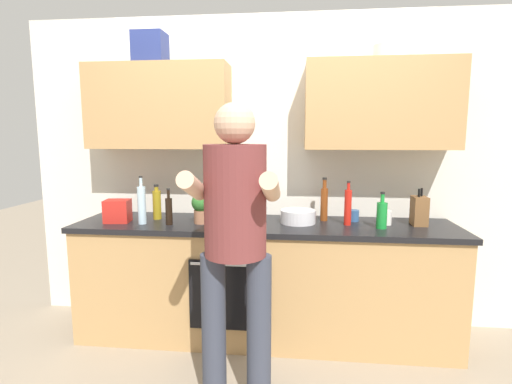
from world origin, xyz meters
TOP-DOWN VIEW (x-y plane):
  - ground_plane at (0.00, 0.00)m, footprint 12.00×12.00m
  - back_wall_unit at (-0.00, 0.28)m, footprint 4.00×0.38m
  - counter at (-0.00, -0.00)m, footprint 2.84×0.67m
  - person_standing at (-0.09, -0.80)m, footprint 0.49×0.45m
  - bottle_soda at (0.84, -0.07)m, footprint 0.07×0.07m
  - bottle_wine at (-0.47, 0.20)m, footprint 0.05×0.05m
  - bottle_water at (-0.90, -0.12)m, footprint 0.06×0.06m
  - bottle_oil at (-0.85, 0.06)m, footprint 0.07×0.07m
  - bottle_soy at (-0.69, -0.13)m, footprint 0.05×0.05m
  - bottle_hotsauce at (0.61, 0.01)m, footprint 0.05×0.05m
  - bottle_vinegar at (0.45, 0.14)m, footprint 0.06×0.06m
  - cup_coffee at (0.90, 0.05)m, footprint 0.08×0.08m
  - cup_tea at (0.68, 0.15)m, footprint 0.08×0.08m
  - cup_stoneware at (-0.04, -0.01)m, footprint 0.08×0.08m
  - mixing_bowl at (0.25, 0.04)m, footprint 0.26×0.26m
  - knife_block at (1.13, 0.06)m, footprint 0.10×0.14m
  - potted_herb at (-0.47, -0.05)m, footprint 0.15×0.15m
  - grocery_bag_crisps at (-1.11, -0.08)m, footprint 0.20×0.17m

SIDE VIEW (x-z plane):
  - ground_plane at x=0.00m, z-range 0.00..0.00m
  - counter at x=0.00m, z-range 0.00..0.90m
  - cup_tea at x=0.68m, z-range 0.90..0.99m
  - cup_stoneware at x=-0.04m, z-range 0.90..0.99m
  - mixing_bowl at x=0.25m, z-range 0.90..1.00m
  - cup_coffee at x=0.90m, z-range 0.90..1.01m
  - grocery_bag_crisps at x=-1.11m, z-range 0.90..1.07m
  - bottle_soda at x=0.84m, z-range 0.87..1.13m
  - knife_block at x=1.13m, z-range 0.87..1.14m
  - bottle_soy at x=-0.69m, z-range 0.87..1.14m
  - bottle_oil at x=-0.85m, z-range 0.88..1.16m
  - person_standing at x=-0.09m, z-range 0.16..1.89m
  - potted_herb at x=-0.47m, z-range 0.91..1.14m
  - bottle_hotsauce at x=0.61m, z-range 0.87..1.20m
  - bottle_vinegar at x=0.45m, z-range 0.87..1.21m
  - bottle_water at x=-0.90m, z-range 0.87..1.22m
  - bottle_wine at x=-0.47m, z-range 0.88..1.22m
  - back_wall_unit at x=0.00m, z-range 0.24..2.74m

